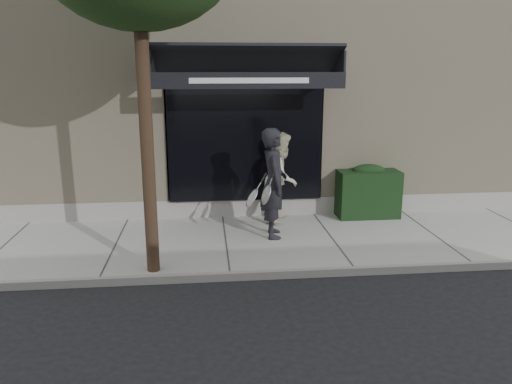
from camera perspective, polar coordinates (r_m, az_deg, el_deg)
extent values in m
plane|color=black|center=(9.67, 8.50, -5.70)|extent=(80.00, 80.00, 0.00)
cube|color=#A5A49F|center=(9.65, 8.51, -5.36)|extent=(20.00, 3.00, 0.12)
cube|color=gray|center=(8.26, 11.18, -8.83)|extent=(20.00, 0.10, 0.14)
cube|color=beige|center=(14.01, 3.79, 12.03)|extent=(14.00, 7.00, 5.50)
cube|color=gray|center=(11.17, 6.41, -1.57)|extent=(14.02, 0.42, 0.50)
cube|color=black|center=(10.49, -1.26, 6.15)|extent=(3.20, 0.30, 2.60)
cube|color=gray|center=(10.63, -10.00, 6.05)|extent=(0.08, 0.40, 2.60)
cube|color=gray|center=(10.88, 7.15, 6.33)|extent=(0.08, 0.40, 2.60)
cube|color=gray|center=(10.54, -1.37, 13.50)|extent=(3.36, 0.40, 0.12)
cube|color=black|center=(9.84, -1.04, 14.97)|extent=(3.60, 1.03, 0.55)
cube|color=black|center=(9.34, -0.76, 12.63)|extent=(3.60, 0.05, 0.30)
cube|color=white|center=(9.32, -0.74, 12.62)|extent=(2.20, 0.01, 0.10)
cube|color=black|center=(9.85, -11.74, 14.22)|extent=(0.04, 1.00, 0.45)
cube|color=black|center=(10.15, 9.35, 14.31)|extent=(0.04, 1.00, 0.45)
cube|color=black|center=(10.95, 12.60, -0.15)|extent=(1.30, 0.70, 1.00)
ellipsoid|color=black|center=(10.84, 12.74, 2.42)|extent=(0.71, 0.38, 0.27)
cylinder|color=black|center=(7.60, -12.46, 7.35)|extent=(0.20, 0.20, 4.80)
imported|color=black|center=(9.28, 2.04, 1.01)|extent=(0.52, 0.77, 2.06)
torus|color=silver|center=(9.00, 1.17, -0.32)|extent=(0.20, 0.33, 0.29)
cylinder|color=silver|center=(9.00, 1.17, -0.32)|extent=(0.16, 0.29, 0.25)
cylinder|color=silver|center=(9.00, 1.17, -0.32)|extent=(0.18, 0.06, 0.08)
cylinder|color=black|center=(9.00, 1.17, -0.32)|extent=(0.20, 0.08, 0.10)
torus|color=silver|center=(8.94, -0.47, -0.69)|extent=(0.23, 0.33, 0.27)
cylinder|color=silver|center=(8.94, -0.47, -0.69)|extent=(0.19, 0.29, 0.23)
cylinder|color=silver|center=(8.94, -0.47, -0.69)|extent=(0.17, 0.05, 0.11)
cylinder|color=black|center=(8.94, -0.47, -0.69)|extent=(0.19, 0.06, 0.13)
imported|color=beige|center=(10.27, 2.95, 1.70)|extent=(1.00, 1.11, 1.86)
torus|color=silver|center=(9.98, 1.36, 1.18)|extent=(0.14, 0.31, 0.30)
cylinder|color=silver|center=(9.98, 1.36, 1.18)|extent=(0.11, 0.28, 0.26)
cylinder|color=silver|center=(9.98, 1.36, 1.18)|extent=(0.18, 0.04, 0.07)
cylinder|color=black|center=(9.98, 1.36, 1.18)|extent=(0.20, 0.05, 0.09)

